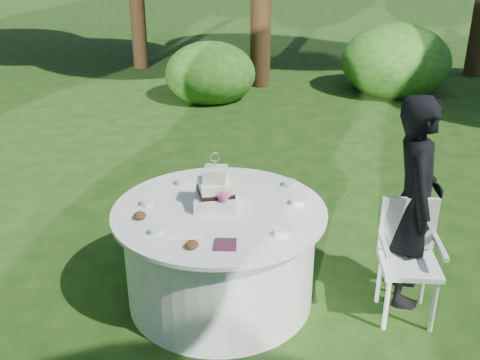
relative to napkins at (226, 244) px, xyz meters
name	(u,v)px	position (x,y,z in m)	size (l,w,h in m)	color
ground	(221,297)	(-0.07, 0.52, -0.78)	(80.00, 80.00, 0.00)	#19350E
napkins	(226,244)	(0.00, 0.00, 0.00)	(0.14, 0.14, 0.02)	#4A1F37
feather_plume	(167,237)	(-0.39, 0.09, 0.00)	(0.48, 0.07, 0.01)	white
guest	(414,202)	(1.35, 0.60, 0.02)	(0.59, 0.38, 1.61)	black
table	(220,254)	(-0.07, 0.52, -0.39)	(1.56, 1.56, 0.77)	silver
cake	(216,192)	(-0.10, 0.56, 0.10)	(0.31, 0.32, 0.42)	silver
chair	(408,250)	(1.29, 0.40, -0.26)	(0.43, 0.42, 0.88)	white
votives	(226,204)	(-0.02, 0.56, 0.01)	(1.20, 0.90, 0.04)	white
petal_cups	(165,229)	(-0.41, 0.16, 0.02)	(0.49, 0.47, 0.05)	#562D16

